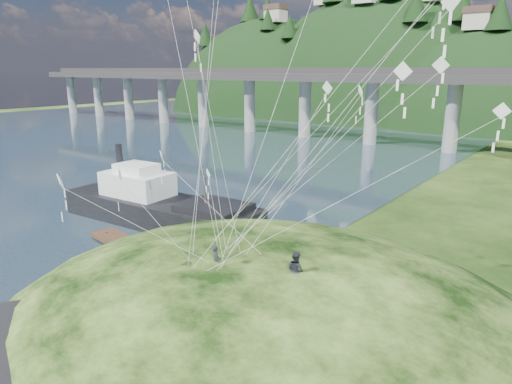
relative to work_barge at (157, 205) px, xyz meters
The scene contains 9 objects.
ground 16.83m from the work_barge, 42.25° to the right, with size 320.00×320.00×0.00m, color black.
water 62.52m from the work_barge, 162.54° to the left, with size 240.00×240.00×0.00m, color #32495B.
grass_hill 22.64m from the work_barge, 24.40° to the right, with size 36.00×32.00×13.00m.
bridge 60.98m from the work_barge, 103.46° to the left, with size 160.00×11.00×15.00m.
far_ridge 115.60m from the work_barge, 105.71° to the left, with size 153.00×70.00×94.50m.
work_barge is the anchor object (origin of this frame).
wooden_dock 8.73m from the work_barge, 48.83° to the right, with size 13.89×3.91×0.98m.
kite_flyers 24.25m from the work_barge, 25.55° to the right, with size 5.04×2.34×2.00m.
kite_swarm 27.64m from the work_barge, 19.37° to the right, with size 18.65×16.46×21.18m.
Camera 1 is at (21.54, -16.64, 14.74)m, focal length 32.00 mm.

